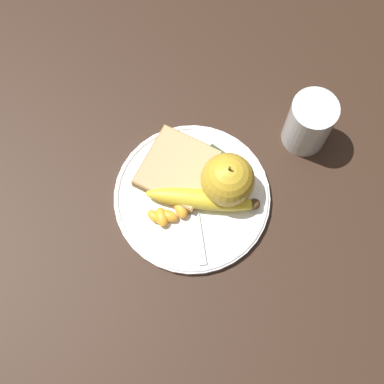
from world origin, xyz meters
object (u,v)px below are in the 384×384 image
object	(u,v)px
juice_glass	(309,124)
bread_slice	(178,169)
banana	(204,199)
fork	(193,198)
apple	(228,180)
plate	(192,197)
jam_packet	(213,162)

from	to	relation	value
juice_glass	bread_slice	size ratio (longest dim) A/B	0.80
banana	bread_slice	world-z (taller)	banana
banana	fork	world-z (taller)	banana
apple	fork	distance (m)	0.07
plate	jam_packet	xyz separation A→B (m)	(-0.06, -0.01, 0.01)
juice_glass	banana	size ratio (longest dim) A/B	0.61
juice_glass	jam_packet	size ratio (longest dim) A/B	2.37
bread_slice	jam_packet	distance (m)	0.06
juice_glass	bread_slice	distance (m)	0.22
bread_slice	fork	distance (m)	0.05
bread_slice	plate	bearing A→B (deg)	64.47
fork	jam_packet	distance (m)	0.07
apple	fork	bearing A→B (deg)	-37.20
juice_glass	banana	distance (m)	0.21
jam_packet	fork	bearing A→B (deg)	7.18
banana	jam_packet	distance (m)	0.07
apple	jam_packet	bearing A→B (deg)	-116.85
plate	fork	xyz separation A→B (m)	(0.00, 0.00, 0.01)
fork	plate	bearing A→B (deg)	15.96
plate	apple	world-z (taller)	apple
fork	juice_glass	bearing A→B (deg)	-66.74
bread_slice	fork	world-z (taller)	bread_slice
plate	banana	xyz separation A→B (m)	(-0.00, 0.02, 0.02)
plate	apple	xyz separation A→B (m)	(-0.04, 0.04, 0.05)
plate	banana	size ratio (longest dim) A/B	1.48
apple	banana	size ratio (longest dim) A/B	0.55
plate	fork	bearing A→B (deg)	60.41
plate	banana	bearing A→B (deg)	98.88
apple	banana	xyz separation A→B (m)	(0.04, -0.02, -0.03)
juice_glass	fork	size ratio (longest dim) A/B	0.71
banana	bread_slice	distance (m)	0.07
bread_slice	jam_packet	world-z (taller)	same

